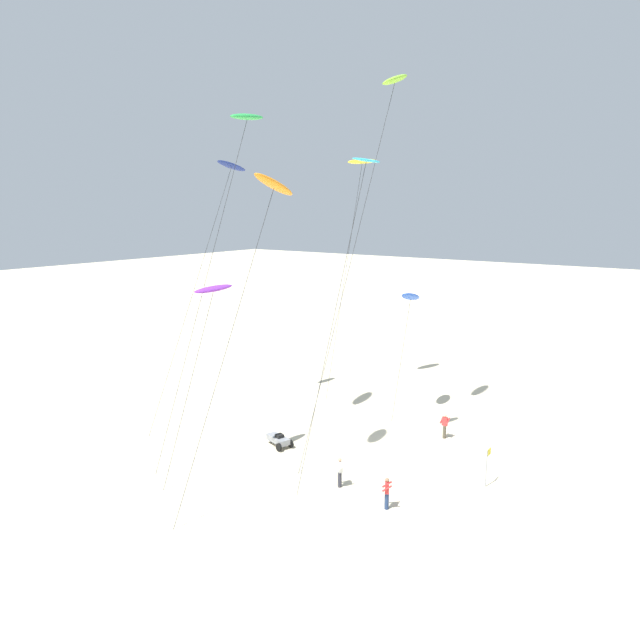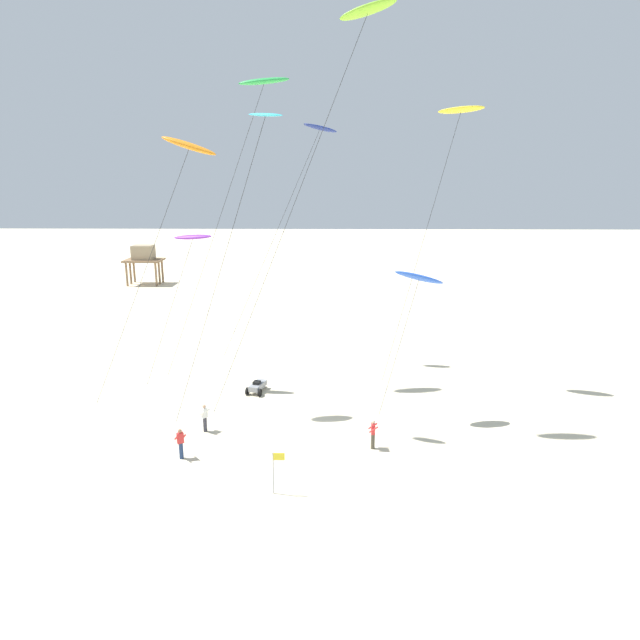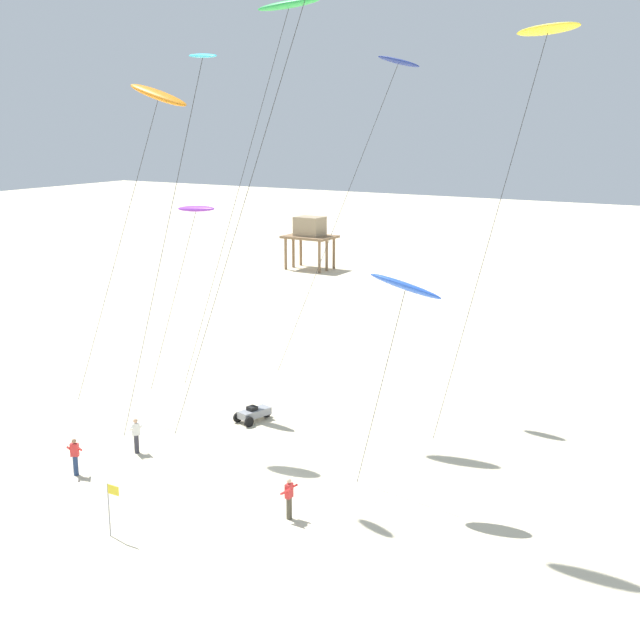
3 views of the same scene
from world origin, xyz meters
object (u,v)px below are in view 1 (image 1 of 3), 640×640
at_px(kite_flyer_furthest, 340,472).
at_px(beach_buggy, 279,440).
at_px(kite_blue, 411,297).
at_px(kite_yellow, 362,163).
at_px(marker_flag, 488,460).
at_px(kite_cyan, 364,170).
at_px(kite_flyer_nearest, 445,425).
at_px(kite_purple, 213,290).
at_px(kite_orange, 274,186).
at_px(kite_flyer_middle, 387,492).
at_px(kite_navy, 230,170).
at_px(kite_lime, 394,82).
at_px(kite_green, 247,119).

height_order(kite_flyer_furthest, beach_buggy, kite_flyer_furthest).
bearing_deg(kite_blue, kite_yellow, 62.76).
height_order(kite_blue, marker_flag, kite_blue).
distance_m(kite_cyan, beach_buggy, 17.33).
xyz_separation_m(kite_flyer_nearest, kite_flyer_furthest, (-9.55, 1.91, 0.00)).
bearing_deg(marker_flag, kite_purple, 116.10).
height_order(kite_purple, kite_flyer_furthest, kite_purple).
bearing_deg(kite_orange, kite_flyer_furthest, -75.37).
relative_size(kite_blue, kite_flyer_middle, 5.59).
relative_size(beach_buggy, marker_flag, 1.01).
height_order(kite_cyan, kite_flyer_nearest, kite_cyan).
xyz_separation_m(kite_navy, kite_orange, (-7.19, -10.04, -1.55)).
relative_size(kite_lime, kite_blue, 2.50).
distance_m(kite_flyer_middle, beach_buggy, 9.76).
xyz_separation_m(kite_navy, kite_flyer_furthest, (-6.26, -13.60, -16.61)).
height_order(kite_orange, marker_flag, kite_orange).
xyz_separation_m(kite_navy, kite_flyer_middle, (-6.81, -16.79, -16.61)).
xyz_separation_m(kite_yellow, kite_blue, (-3.14, -6.11, -9.65)).
relative_size(kite_green, kite_blue, 2.21).
bearing_deg(kite_orange, kite_yellow, 16.16).
bearing_deg(kite_purple, kite_flyer_middle, -82.53).
bearing_deg(kite_green, marker_flag, -82.82).
height_order(kite_orange, kite_green, kite_green).
bearing_deg(kite_navy, kite_green, -125.32).
xyz_separation_m(kite_green, kite_flyer_middle, (-3.40, -11.97, -19.25)).
relative_size(kite_lime, kite_flyer_furthest, 13.99).
bearing_deg(kite_blue, kite_lime, -178.57).
xyz_separation_m(kite_orange, kite_flyer_middle, (0.38, -6.75, -15.06)).
relative_size(kite_cyan, kite_blue, 1.88).
bearing_deg(kite_flyer_middle, kite_lime, 29.07).
bearing_deg(kite_purple, kite_flyer_nearest, -38.47).
relative_size(kite_yellow, kite_navy, 1.03).
distance_m(kite_purple, kite_flyer_nearest, 17.45).
xyz_separation_m(kite_lime, kite_orange, (-9.94, 1.44, -6.49)).
relative_size(kite_navy, kite_green, 0.89).
bearing_deg(kite_lime, beach_buggy, 149.25).
distance_m(kite_yellow, kite_flyer_middle, 26.31).
height_order(kite_yellow, kite_lime, kite_lime).
bearing_deg(kite_green, kite_blue, -34.76).
bearing_deg(kite_yellow, kite_green, 177.89).
relative_size(kite_purple, kite_blue, 1.15).
bearing_deg(kite_orange, kite_cyan, -29.92).
relative_size(kite_lime, beach_buggy, 10.97).
relative_size(kite_yellow, marker_flag, 8.95).
distance_m(kite_flyer_nearest, kite_flyer_middle, 10.18).
relative_size(kite_lime, kite_green, 1.13).
xyz_separation_m(kite_navy, kite_flyer_nearest, (3.29, -15.50, -16.61)).
height_order(kite_navy, beach_buggy, kite_navy).
xyz_separation_m(kite_lime, beach_buggy, (-6.76, 4.02, -22.01)).
bearing_deg(kite_flyer_nearest, kite_green, 122.11).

